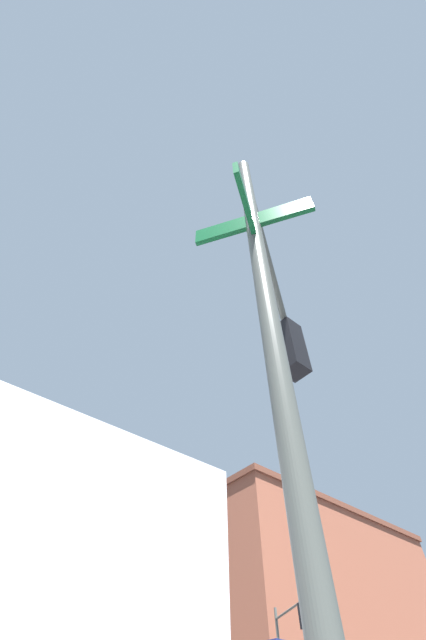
% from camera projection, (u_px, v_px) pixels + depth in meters
% --- Properties ---
extents(traffic_signal_near, '(2.45, 1.71, 5.43)m').
position_uv_depth(traffic_signal_near, '(281.00, 328.00, 3.54)').
color(traffic_signal_near, '#474C47').
rests_on(traffic_signal_near, ground_plane).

